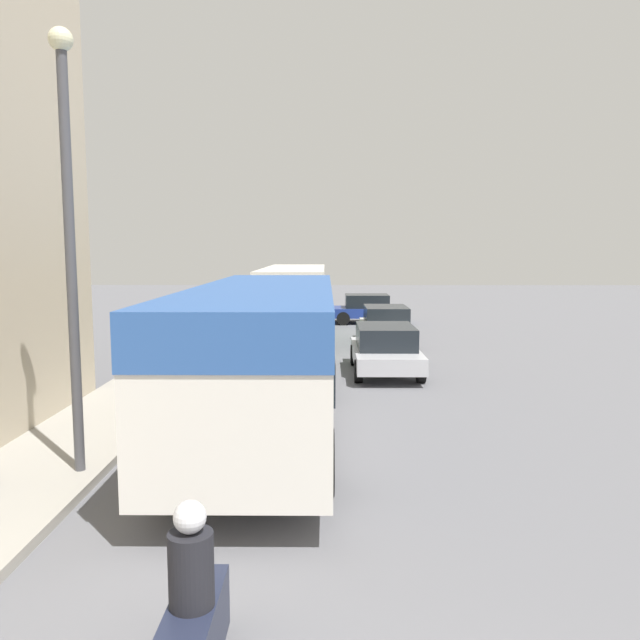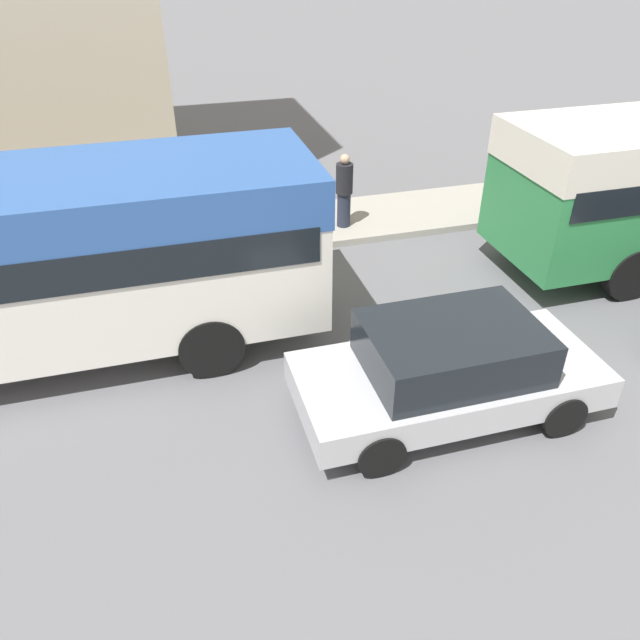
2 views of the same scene
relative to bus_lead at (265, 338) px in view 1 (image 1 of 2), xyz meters
name	(u,v)px [view 1 (image 1 of 2)]	position (x,y,z in m)	size (l,w,h in m)	color
bus_lead	(265,338)	(0.00, 0.00, 0.00)	(2.64, 9.89, 2.94)	silver
bus_following	(294,292)	(-0.11, 13.63, -0.04)	(2.52, 9.71, 2.88)	#2D8447
motorcycle_behind_lead	(194,623)	(0.14, -7.35, -1.24)	(0.38, 2.24, 1.73)	#1E2338
car_crossing	(367,308)	(3.21, 18.49, -1.18)	(3.82, 1.97, 1.42)	navy
car_far_curb	(386,324)	(3.50, 11.72, -1.16)	(1.89, 4.04, 1.46)	silver
car_distant	(385,348)	(2.94, 6.09, -1.17)	(1.93, 4.21, 1.42)	#B7B7BC
pedestrian_near_curb	(184,338)	(-3.10, 6.52, -0.95)	(0.36, 0.36, 1.61)	#232838
lamp_post	(69,219)	(-2.74, -2.45, 2.19)	(0.36, 0.36, 6.77)	#47474C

